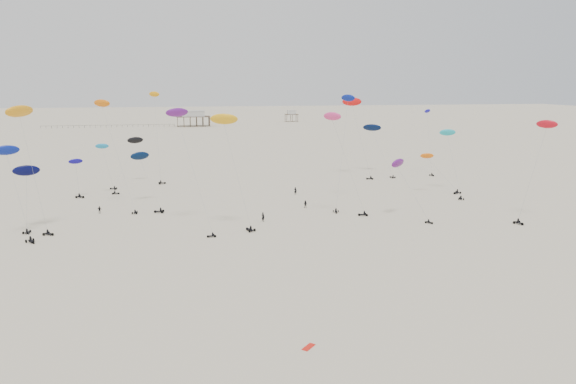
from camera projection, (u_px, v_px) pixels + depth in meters
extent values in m
plane|color=beige|center=(232.00, 155.00, 215.75)|extent=(900.00, 900.00, 0.00)
cube|color=brown|center=(193.00, 117.00, 357.11)|extent=(21.00, 13.00, 0.30)
cube|color=silver|center=(193.00, 114.00, 356.77)|extent=(14.00, 8.40, 3.20)
cube|color=#B2B2AD|center=(193.00, 111.00, 356.44)|extent=(15.00, 9.00, 0.30)
cube|color=brown|center=(291.00, 114.00, 399.46)|extent=(9.00, 7.00, 0.30)
cube|color=silver|center=(291.00, 112.00, 399.20)|extent=(5.60, 4.20, 2.40)
cube|color=#B2B2AD|center=(291.00, 111.00, 398.94)|extent=(6.00, 4.50, 0.30)
cube|color=black|center=(109.00, 125.00, 348.16)|extent=(80.00, 0.10, 0.10)
cylinder|color=gray|center=(533.00, 174.00, 110.91)|extent=(0.03, 0.03, 19.36)
ellipsoid|color=red|center=(547.00, 124.00, 111.37)|extent=(4.04, 3.95, 2.02)
cylinder|color=gray|center=(119.00, 158.00, 121.00)|extent=(0.03, 0.03, 24.39)
ellipsoid|color=orange|center=(102.00, 103.00, 122.56)|extent=(4.35, 3.45, 2.03)
cylinder|color=gray|center=(442.00, 174.00, 140.86)|extent=(0.03, 0.03, 11.05)
ellipsoid|color=orange|center=(427.00, 156.00, 141.03)|extent=(3.64, 2.19, 1.70)
cylinder|color=gray|center=(430.00, 143.00, 168.32)|extent=(0.03, 0.03, 18.62)
ellipsoid|color=#140DB1|center=(427.00, 111.00, 169.12)|extent=(3.18, 2.78, 1.46)
cylinder|color=gray|center=(19.00, 196.00, 98.14)|extent=(0.03, 0.03, 15.47)
ellipsoid|color=navy|center=(6.00, 150.00, 98.54)|extent=(4.73, 3.22, 2.19)
cylinder|color=gray|center=(454.00, 165.00, 138.65)|extent=(0.03, 0.03, 18.52)
ellipsoid|color=#1AB3C7|center=(448.00, 132.00, 143.47)|extent=(4.47, 2.56, 2.11)
cylinder|color=gray|center=(413.00, 193.00, 113.44)|extent=(0.03, 0.03, 13.00)
ellipsoid|color=#641679|center=(398.00, 163.00, 115.70)|extent=(4.75, 4.37, 2.30)
cylinder|color=gray|center=(109.00, 170.00, 139.42)|extent=(0.03, 0.03, 11.18)
ellipsoid|color=#1B90CD|center=(102.00, 146.00, 138.72)|extent=(3.25, 1.41, 1.62)
cylinder|color=gray|center=(382.00, 153.00, 169.13)|extent=(0.03, 0.03, 18.33)
ellipsoid|color=#041238|center=(372.00, 128.00, 174.21)|extent=(6.28, 5.16, 2.84)
cylinder|color=gray|center=(348.00, 167.00, 116.00)|extent=(0.03, 0.03, 20.40)
ellipsoid|color=#EC3785|center=(332.00, 116.00, 114.48)|extent=(3.85, 3.54, 1.90)
cylinder|color=gray|center=(149.00, 183.00, 125.01)|extent=(0.03, 0.03, 16.46)
ellipsoid|color=#04173B|center=(140.00, 156.00, 129.79)|extent=(4.86, 3.60, 2.27)
cylinder|color=gray|center=(158.00, 138.00, 157.26)|extent=(0.03, 0.03, 25.55)
ellipsoid|color=#FFA10D|center=(154.00, 94.00, 160.33)|extent=(3.57, 3.08, 1.72)
cylinder|color=gray|center=(125.00, 164.00, 151.58)|extent=(0.03, 0.03, 16.48)
ellipsoid|color=black|center=(135.00, 140.00, 156.66)|extent=(4.78, 2.98, 2.22)
cylinder|color=gray|center=(194.00, 174.00, 104.22)|extent=(0.03, 0.03, 23.99)
ellipsoid|color=#681885|center=(177.00, 112.00, 107.08)|extent=(4.93, 3.45, 2.24)
cylinder|color=gray|center=(34.00, 175.00, 101.26)|extent=(0.03, 0.03, 21.14)
ellipsoid|color=orange|center=(19.00, 111.00, 99.94)|extent=(5.55, 5.97, 2.79)
cylinder|color=gray|center=(237.00, 176.00, 104.35)|extent=(0.03, 0.03, 19.82)
ellipsoid|color=#F9B014|center=(224.00, 119.00, 103.38)|extent=(5.59, 3.52, 2.59)
cylinder|color=gray|center=(27.00, 202.00, 104.18)|extent=(0.03, 0.03, 10.29)
ellipsoid|color=#04073C|center=(26.00, 171.00, 104.62)|extent=(5.06, 2.84, 2.35)
cylinder|color=gray|center=(361.00, 141.00, 163.33)|extent=(0.03, 0.03, 22.11)
ellipsoid|color=red|center=(352.00, 102.00, 164.96)|extent=(5.95, 3.20, 2.71)
cylinder|color=gray|center=(342.00, 153.00, 124.82)|extent=(0.03, 0.03, 26.85)
ellipsoid|color=#0B1D8F|center=(348.00, 98.00, 129.41)|extent=(3.37, 3.77, 1.84)
cylinder|color=gray|center=(78.00, 179.00, 135.36)|extent=(0.03, 0.03, 7.53)
ellipsoid|color=#130B96|center=(76.00, 161.00, 135.02)|extent=(3.62, 2.44, 1.66)
imported|color=black|center=(263.00, 221.00, 112.81)|extent=(0.95, 0.95, 2.19)
imported|color=black|center=(305.00, 208.00, 124.89)|extent=(1.11, 1.00, 1.97)
imported|color=black|center=(100.00, 213.00, 119.65)|extent=(1.18, 0.72, 1.90)
imported|color=black|center=(295.00, 194.00, 139.96)|extent=(0.97, 0.89, 2.19)
cube|color=red|center=(309.00, 347.00, 59.15)|extent=(1.74, 1.79, 0.07)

